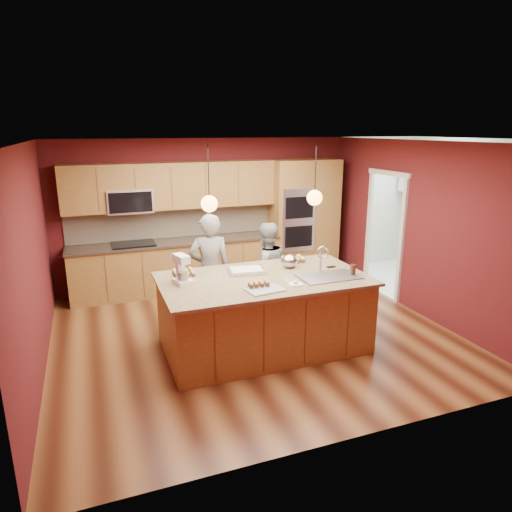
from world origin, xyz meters
name	(u,v)px	position (x,y,z in m)	size (l,w,h in m)	color
floor	(253,334)	(0.00, 0.00, 0.00)	(5.50, 5.50, 0.00)	#431E0F
ceiling	(253,142)	(0.00, 0.00, 2.70)	(5.50, 5.50, 0.00)	silver
wall_back	(207,213)	(0.00, 2.50, 1.35)	(5.50, 5.50, 0.00)	#501417
wall_front	(351,309)	(0.00, -2.50, 1.35)	(5.50, 5.50, 0.00)	#501417
wall_left	(32,263)	(-2.75, 0.00, 1.35)	(5.00, 5.00, 0.00)	#501417
wall_right	(417,228)	(2.75, 0.00, 1.35)	(5.00, 5.00, 0.00)	#501417
cabinet_run	(174,238)	(-0.68, 2.25, 0.98)	(3.74, 0.64, 2.30)	brown
oven_column	(303,220)	(1.85, 2.19, 1.15)	(1.30, 0.62, 2.30)	brown
doorway_trim	(384,236)	(2.73, 0.80, 1.05)	(0.08, 1.11, 2.20)	silver
laundry_room	(447,179)	(4.35, 1.20, 1.95)	(2.60, 2.70, 2.70)	silver
pendant_left	(209,203)	(-0.71, -0.43, 2.00)	(0.20, 0.20, 0.80)	black
pendant_right	(315,197)	(0.69, -0.43, 2.00)	(0.20, 0.20, 0.80)	black
island	(265,312)	(0.01, -0.43, 0.51)	(2.70, 1.51, 1.37)	brown
person_left	(210,270)	(-0.47, 0.58, 0.85)	(0.62, 0.41, 1.70)	black
person_right	(266,270)	(0.42, 0.58, 0.75)	(0.73, 0.57, 1.50)	slate
stand_mixer	(182,271)	(-1.05, -0.28, 1.15)	(0.25, 0.31, 0.37)	white
sheet_cake	(246,271)	(-0.15, -0.13, 1.01)	(0.53, 0.43, 0.05)	silver
cooling_rack	(265,289)	(-0.18, -0.88, 1.00)	(0.43, 0.31, 0.02)	#BBBCC3
mixing_bowl	(290,261)	(0.49, -0.13, 1.08)	(0.23, 0.23, 0.19)	#B0B2B8
plate	(296,284)	(0.26, -0.83, 1.00)	(0.18, 0.18, 0.01)	silver
tumbler	(353,270)	(1.14, -0.73, 1.06)	(0.07, 0.07, 0.14)	#3A1E11
phone	(331,267)	(1.04, -0.33, 1.00)	(0.13, 0.07, 0.01)	black
cupcakes_left	(184,272)	(-0.96, 0.05, 1.02)	(0.29, 0.29, 0.07)	tan
cupcakes_rack	(259,284)	(-0.21, -0.76, 1.04)	(0.28, 0.14, 0.06)	tan
cupcakes_right	(293,259)	(0.65, 0.10, 1.03)	(0.34, 0.25, 0.08)	tan
washer	(448,261)	(4.19, 0.77, 0.45)	(0.56, 0.58, 0.91)	white
dryer	(422,253)	(4.17, 1.49, 0.44)	(0.55, 0.57, 0.88)	white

